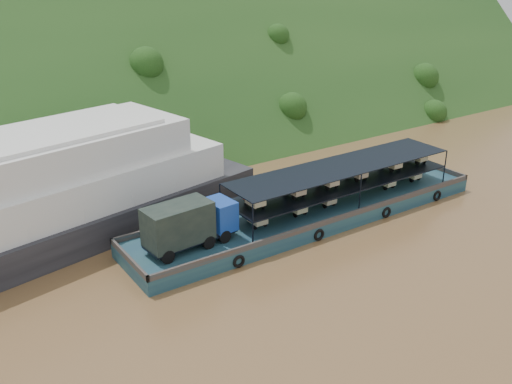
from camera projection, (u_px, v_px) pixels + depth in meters
ground at (294, 232)px, 49.58m from camera, size 160.00×160.00×0.00m
hillside at (131, 133)px, 77.06m from camera, size 140.00×39.60×39.60m
cargo_barge at (298, 212)px, 50.48m from camera, size 35.00×7.18×4.98m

